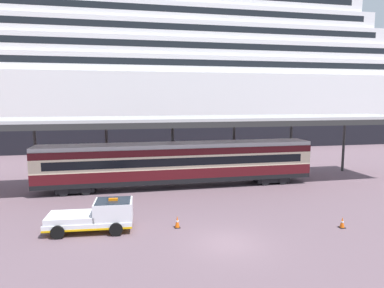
# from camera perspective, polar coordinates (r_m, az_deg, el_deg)

# --- Properties ---
(ground_plane) EXTENTS (400.00, 400.00, 0.00)m
(ground_plane) POSITION_cam_1_polar(r_m,az_deg,el_deg) (20.37, 6.01, -15.97)
(ground_plane) COLOR #68525C
(cruise_ship) EXTENTS (127.89, 25.62, 34.06)m
(cruise_ship) POSITION_cam_1_polar(r_m,az_deg,el_deg) (66.60, -17.86, 10.45)
(cruise_ship) COLOR black
(cruise_ship) RESTS_ON ground
(platform_canopy) EXTENTS (45.35, 6.46, 6.43)m
(platform_canopy) POSITION_cam_1_polar(r_m,az_deg,el_deg) (31.62, -2.47, 3.94)
(platform_canopy) COLOR #B9B9B9
(platform_canopy) RESTS_ON ground
(train_carriage) EXTENTS (25.04, 2.81, 4.11)m
(train_carriage) POSITION_cam_1_polar(r_m,az_deg,el_deg) (31.65, -2.30, -3.06)
(train_carriage) COLOR black
(train_carriage) RESTS_ON ground
(service_truck) EXTENTS (5.33, 2.53, 2.02)m
(service_truck) POSITION_cam_1_polar(r_m,az_deg,el_deg) (22.39, -15.28, -11.29)
(service_truck) COLOR white
(service_truck) RESTS_ON ground
(traffic_cone_near) EXTENTS (0.36, 0.36, 0.76)m
(traffic_cone_near) POSITION_cam_1_polar(r_m,az_deg,el_deg) (22.29, -2.46, -12.79)
(traffic_cone_near) COLOR black
(traffic_cone_near) RESTS_ON ground
(traffic_cone_mid) EXTENTS (0.36, 0.36, 0.69)m
(traffic_cone_mid) POSITION_cam_1_polar(r_m,az_deg,el_deg) (24.20, 23.63, -11.84)
(traffic_cone_mid) COLOR black
(traffic_cone_mid) RESTS_ON ground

